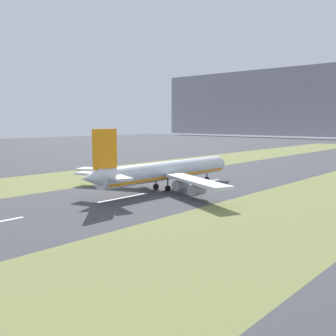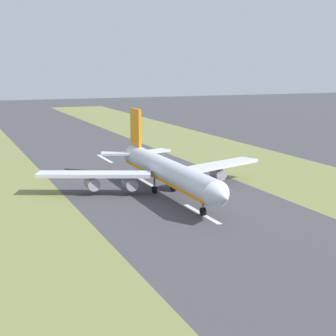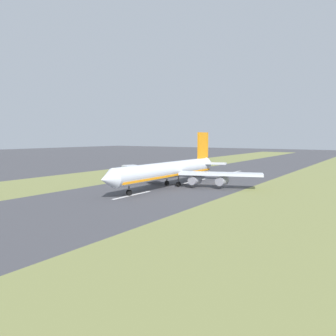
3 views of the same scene
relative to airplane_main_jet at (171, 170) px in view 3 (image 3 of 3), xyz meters
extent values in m
plane|color=#424247|center=(-0.06, 0.05, -6.02)|extent=(800.00, 800.00, 0.00)
cube|color=olive|center=(-45.06, 0.05, -6.02)|extent=(40.00, 600.00, 0.01)
cube|color=olive|center=(44.94, 0.05, -6.02)|extent=(40.00, 600.00, 0.01)
cube|color=silver|center=(-0.06, -58.09, -6.01)|extent=(1.20, 18.00, 0.01)
cube|color=silver|center=(-0.06, -18.09, -6.01)|extent=(1.20, 18.00, 0.01)
cube|color=silver|center=(-0.06, 21.91, -6.01)|extent=(1.20, 18.00, 0.01)
cylinder|color=silver|center=(0.02, 1.91, 0.18)|extent=(6.60, 56.06, 6.00)
cone|color=silver|center=(0.35, 32.40, 0.18)|extent=(5.93, 5.06, 5.88)
cone|color=silver|center=(-0.31, -29.09, 0.98)|extent=(5.16, 6.05, 5.10)
cube|color=orange|center=(0.02, 1.91, -1.47)|extent=(6.28, 53.82, 0.70)
cube|color=silver|center=(-17.56, -5.13, -0.72)|extent=(29.19, 16.16, 0.90)
cube|color=silver|center=(17.44, -5.50, -0.72)|extent=(29.08, 16.69, 0.90)
cylinder|color=#93939E|center=(-9.02, -2.00, -3.17)|extent=(3.25, 4.83, 3.20)
cylinder|color=#93939E|center=(-18.06, -5.40, -3.17)|extent=(3.25, 4.83, 3.20)
cylinder|color=#93939E|center=(8.98, -2.19, -3.17)|extent=(3.25, 4.83, 3.20)
cylinder|color=#93939E|center=(17.94, -5.79, -3.17)|extent=(3.25, 4.83, 3.20)
cube|color=orange|center=(-0.26, -24.09, 8.68)|extent=(0.89, 8.01, 11.00)
cube|color=silver|center=(-5.76, -24.03, 1.18)|extent=(10.86, 7.19, 0.60)
cube|color=silver|center=(5.24, -24.15, 1.18)|extent=(10.88, 7.36, 0.60)
cylinder|color=#59595E|center=(0.25, 23.18, -3.52)|extent=(0.50, 0.50, 3.20)
cylinder|color=black|center=(0.25, 23.18, -5.12)|extent=(0.92, 1.81, 1.80)
cylinder|color=#59595E|center=(-2.61, -1.07, -3.52)|extent=(0.50, 0.50, 3.20)
cylinder|color=black|center=(-2.61, -1.07, -5.12)|extent=(0.92, 1.81, 1.80)
cylinder|color=#59595E|center=(2.59, -1.12, -3.52)|extent=(0.50, 0.50, 3.20)
cylinder|color=black|center=(2.59, -1.12, -5.12)|extent=(0.92, 1.81, 1.80)
camera|label=1|loc=(85.16, -93.49, 16.34)|focal=42.00mm
camera|label=2|loc=(52.66, 131.88, 27.17)|focal=60.00mm
camera|label=3|loc=(-66.79, 99.68, 12.30)|focal=35.00mm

